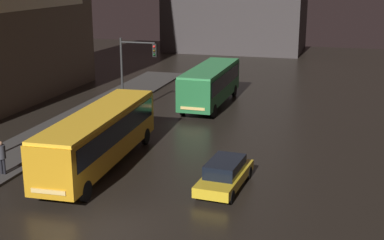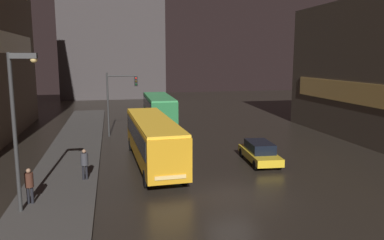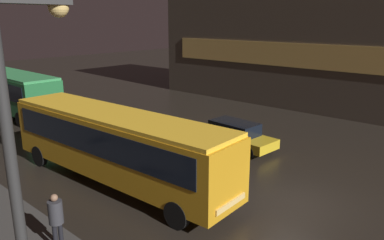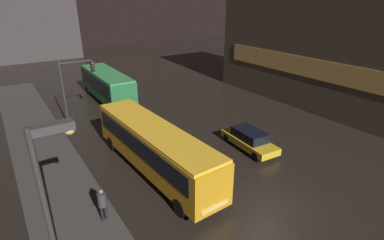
% 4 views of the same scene
% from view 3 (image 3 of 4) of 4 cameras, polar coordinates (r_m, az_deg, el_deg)
% --- Properties ---
extents(ground_plane, '(120.00, 120.00, 0.00)m').
position_cam_3_polar(ground_plane, '(15.34, 15.21, -12.07)').
color(ground_plane, black).
extents(building_right_block, '(10.07, 25.57, 12.14)m').
position_cam_3_polar(building_right_block, '(34.07, 18.55, 13.02)').
color(building_right_block, '#4C4238').
rests_on(building_right_block, ground).
extents(bus_near, '(2.90, 11.80, 3.13)m').
position_cam_3_polar(bus_near, '(16.10, -11.63, -3.08)').
color(bus_near, orange).
rests_on(bus_near, ground).
extents(bus_far, '(2.72, 10.06, 3.12)m').
position_cam_3_polar(bus_far, '(30.35, -25.65, 4.26)').
color(bus_far, '#236B38').
rests_on(bus_far, ground).
extents(car_taxi, '(2.10, 4.82, 1.46)m').
position_cam_3_polar(car_taxi, '(20.69, 6.48, -2.18)').
color(car_taxi, gold).
rests_on(car_taxi, ground).
extents(pedestrian_mid, '(0.54, 0.54, 1.79)m').
position_cam_3_polar(pedestrian_mid, '(12.12, -20.02, -13.56)').
color(pedestrian_mid, black).
rests_on(pedestrian_mid, sidewalk_left).
extents(street_lamp_sidewalk, '(1.25, 0.36, 7.21)m').
position_cam_3_polar(street_lamp_sidewalk, '(6.32, -23.96, -3.87)').
color(street_lamp_sidewalk, '#2D2D2D').
rests_on(street_lamp_sidewalk, sidewalk_left).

